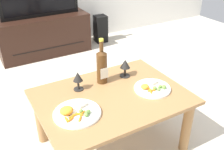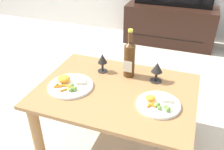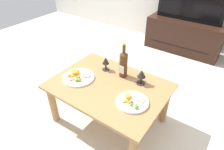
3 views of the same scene
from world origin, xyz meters
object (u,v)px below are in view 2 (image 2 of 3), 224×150
dining_table (116,99)px  goblet_left (102,60)px  dinner_plate_right (158,104)px  goblet_right (157,69)px  tv_stand (169,25)px  dinner_plate_left (70,85)px  wine_bottle (129,58)px

dining_table → goblet_left: (-0.17, 0.18, 0.17)m
dining_table → dinner_plate_right: (0.29, -0.08, 0.09)m
dining_table → goblet_right: bearing=39.4°
goblet_left → goblet_right: 0.39m
dining_table → goblet_right: (0.22, 0.18, 0.18)m
tv_stand → dinner_plate_left: bearing=-100.9°
tv_stand → goblet_left: 1.76m
tv_stand → wine_bottle: wine_bottle is taller
tv_stand → dinner_plate_left: size_ratio=3.83×
tv_stand → wine_bottle: size_ratio=3.33×
goblet_right → goblet_left: bearing=180.0°
tv_stand → goblet_right: bearing=-85.5°
wine_bottle → goblet_right: size_ratio=2.41×
goblet_left → goblet_right: bearing=-0.0°
dinner_plate_left → wine_bottle: bearing=39.8°
dinner_plate_left → dinner_plate_right: bearing=-0.2°
tv_stand → wine_bottle: (-0.06, -1.71, 0.33)m
dining_table → goblet_right: size_ratio=7.12×
tv_stand → dinner_plate_left: dinner_plate_left is taller
wine_bottle → goblet_left: size_ratio=2.45×
dining_table → dinner_plate_left: (-0.29, -0.08, 0.09)m
wine_bottle → dinner_plate_left: wine_bottle is taller
dinner_plate_right → tv_stand: bearing=95.8°
dining_table → wine_bottle: 0.29m
dining_table → goblet_right: 0.34m
goblet_left → dinner_plate_left: bearing=-116.2°
dining_table → dinner_plate_right: dinner_plate_right is taller
dinner_plate_left → dinner_plate_right: 0.58m
goblet_right → dinner_plate_left: (-0.52, -0.26, -0.08)m
tv_stand → dinner_plate_right: (0.20, -1.98, 0.21)m
wine_bottle → dinner_plate_right: bearing=-46.0°
wine_bottle → dinner_plate_left: (-0.32, -0.27, -0.12)m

